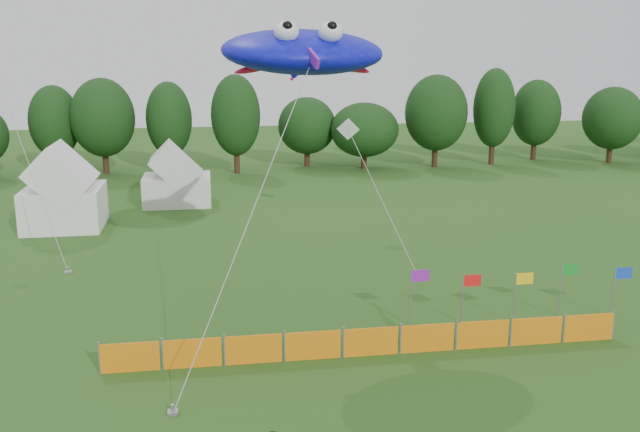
{
  "coord_description": "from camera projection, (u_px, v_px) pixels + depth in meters",
  "views": [
    {
      "loc": [
        -3.36,
        -15.15,
        10.31
      ],
      "look_at": [
        0.0,
        6.0,
        5.2
      ],
      "focal_mm": 40.0,
      "sensor_mm": 36.0,
      "label": 1
    }
  ],
  "objects": [
    {
      "name": "flag_row",
      "position": [
        517.0,
        286.0,
        27.21
      ],
      "size": [
        8.73,
        0.56,
        2.15
      ],
      "color": "gray",
      "rests_on": "ground"
    },
    {
      "name": "small_kite_white",
      "position": [
        364.0,
        163.0,
        38.24
      ],
      "size": [
        2.26,
        9.68,
        6.4
      ],
      "color": "silver",
      "rests_on": "ground"
    },
    {
      "name": "stingray_kite",
      "position": [
        303.0,
        52.0,
        26.38
      ],
      "size": [
        8.59,
        15.67,
        11.23
      ],
      "color": "#1012EA",
      "rests_on": "ground"
    },
    {
      "name": "tent_right",
      "position": [
        177.0,
        181.0,
        47.43
      ],
      "size": [
        4.49,
        3.59,
        3.17
      ],
      "color": "silver",
      "rests_on": "ground"
    },
    {
      "name": "tent_left",
      "position": [
        63.0,
        194.0,
        41.23
      ],
      "size": [
        4.42,
        4.42,
        3.9
      ],
      "color": "white",
      "rests_on": "ground"
    },
    {
      "name": "small_kite_dark",
      "position": [
        12.0,
        118.0,
        35.47
      ],
      "size": [
        5.71,
        8.08,
        12.4
      ],
      "color": "black",
      "rests_on": "ground"
    },
    {
      "name": "barrier_fence",
      "position": [
        371.0,
        342.0,
        24.28
      ],
      "size": [
        17.9,
        0.06,
        1.0
      ],
      "color": "orange",
      "rests_on": "ground"
    },
    {
      "name": "treeline",
      "position": [
        266.0,
        121.0,
        59.9
      ],
      "size": [
        104.57,
        8.78,
        8.36
      ],
      "color": "#382314",
      "rests_on": "ground"
    }
  ]
}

